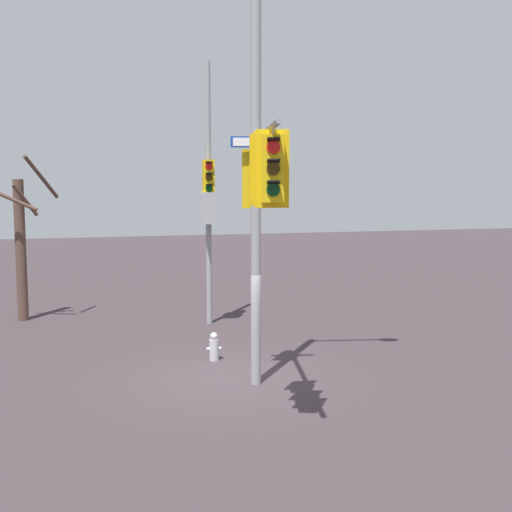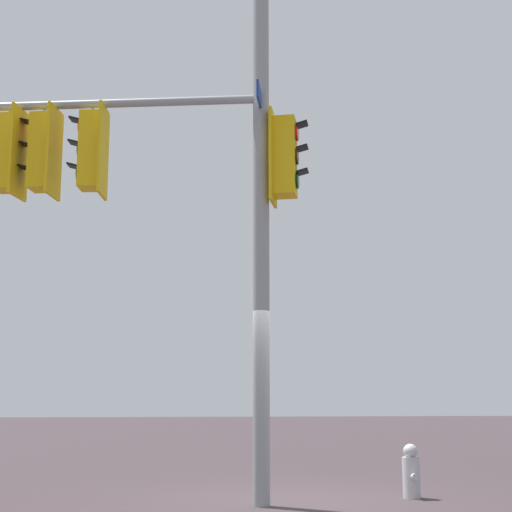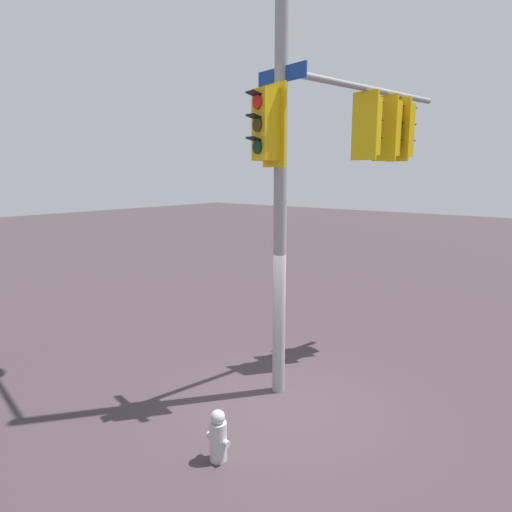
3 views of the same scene
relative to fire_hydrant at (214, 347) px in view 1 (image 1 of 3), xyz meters
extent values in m
plane|color=#3B3034|center=(0.06, -1.65, -0.34)|extent=(80.00, 80.00, 0.00)
cylinder|color=gray|center=(0.54, -2.14, 4.21)|extent=(0.22, 0.22, 9.10)
cylinder|color=gray|center=(0.12, -4.39, 5.14)|extent=(0.96, 4.53, 0.12)
cube|color=gold|center=(0.10, -4.50, 4.44)|extent=(0.39, 0.34, 1.10)
cube|color=gold|center=(0.12, -4.33, 4.44)|extent=(0.56, 0.11, 1.30)
cylinder|color=red|center=(0.08, -4.66, 4.78)|extent=(0.22, 0.06, 0.22)
cube|color=black|center=(0.07, -4.74, 4.90)|extent=(0.23, 0.18, 0.06)
cylinder|color=#352504|center=(0.08, -4.66, 4.44)|extent=(0.22, 0.06, 0.22)
cube|color=black|center=(0.07, -4.74, 4.56)|extent=(0.23, 0.18, 0.06)
cylinder|color=black|center=(0.08, -4.66, 4.10)|extent=(0.22, 0.06, 0.22)
cube|color=black|center=(0.07, -4.74, 4.22)|extent=(0.23, 0.18, 0.06)
cylinder|color=gray|center=(0.10, -4.50, 5.06)|extent=(0.04, 0.04, 0.15)
cube|color=gold|center=(-0.03, -5.19, 4.44)|extent=(0.41, 0.37, 1.10)
cube|color=gold|center=(0.00, -5.03, 4.44)|extent=(0.56, 0.15, 1.30)
cylinder|color=red|center=(-0.07, -5.36, 4.78)|extent=(0.22, 0.07, 0.22)
cube|color=black|center=(-0.08, -5.43, 4.90)|extent=(0.24, 0.20, 0.06)
cylinder|color=#352504|center=(-0.07, -5.36, 4.44)|extent=(0.22, 0.07, 0.22)
cube|color=black|center=(-0.08, -5.43, 4.56)|extent=(0.24, 0.20, 0.06)
cylinder|color=black|center=(-0.07, -5.36, 4.10)|extent=(0.22, 0.07, 0.22)
cube|color=black|center=(-0.08, -5.43, 4.22)|extent=(0.24, 0.20, 0.06)
cylinder|color=gray|center=(-0.03, -5.19, 5.06)|extent=(0.04, 0.04, 0.15)
cube|color=gold|center=(-0.13, -5.69, 4.44)|extent=(0.42, 0.38, 1.10)
cube|color=gold|center=(-0.09, -5.53, 4.44)|extent=(0.55, 0.17, 1.30)
cylinder|color=red|center=(-0.17, -5.85, 4.78)|extent=(0.22, 0.08, 0.22)
cube|color=black|center=(-0.18, -5.92, 4.90)|extent=(0.24, 0.21, 0.06)
cylinder|color=#352504|center=(-0.17, -5.85, 4.44)|extent=(0.22, 0.08, 0.22)
cube|color=black|center=(-0.18, -5.92, 4.56)|extent=(0.24, 0.21, 0.06)
cylinder|color=black|center=(-0.17, -5.85, 4.10)|extent=(0.22, 0.08, 0.22)
cube|color=black|center=(-0.18, -5.92, 4.22)|extent=(0.24, 0.21, 0.06)
cylinder|color=gray|center=(-0.13, -5.69, 5.06)|extent=(0.04, 0.04, 0.15)
cube|color=gold|center=(0.60, -1.81, 4.28)|extent=(0.43, 0.38, 1.10)
cube|color=gold|center=(0.55, -1.98, 4.28)|extent=(0.55, 0.19, 1.30)
cylinder|color=red|center=(0.64, -1.65, 4.62)|extent=(0.22, 0.09, 0.22)
cube|color=black|center=(0.66, -1.58, 4.74)|extent=(0.24, 0.21, 0.06)
cylinder|color=#352504|center=(0.64, -1.65, 4.28)|extent=(0.22, 0.09, 0.22)
cube|color=black|center=(0.66, -1.58, 4.40)|extent=(0.24, 0.21, 0.06)
cylinder|color=black|center=(0.64, -1.65, 3.94)|extent=(0.22, 0.09, 0.22)
cube|color=black|center=(0.66, -1.58, 4.06)|extent=(0.24, 0.21, 0.06)
cube|color=navy|center=(0.54, -2.14, 5.08)|extent=(1.08, 0.24, 0.24)
cube|color=white|center=(0.53, -2.16, 5.08)|extent=(0.98, 0.20, 0.18)
cylinder|color=gray|center=(0.72, 4.33, 3.79)|extent=(0.18, 0.18, 8.26)
cube|color=#99999E|center=(0.66, 3.94, 3.39)|extent=(0.57, 0.67, 0.98)
cube|color=gold|center=(0.67, 4.02, 4.33)|extent=(0.38, 0.33, 1.10)
cylinder|color=red|center=(0.66, 3.86, 4.67)|extent=(0.22, 0.05, 0.22)
cube|color=black|center=(0.65, 3.78, 4.79)|extent=(0.22, 0.18, 0.06)
cylinder|color=#352504|center=(0.66, 3.86, 4.33)|extent=(0.22, 0.05, 0.22)
cube|color=black|center=(0.65, 3.78, 4.45)|extent=(0.22, 0.18, 0.06)
cylinder|color=black|center=(0.66, 3.86, 3.99)|extent=(0.22, 0.05, 0.22)
cube|color=black|center=(0.65, 3.78, 4.11)|extent=(0.22, 0.18, 0.06)
cylinder|color=#B2B2B7|center=(0.00, 0.00, -0.07)|extent=(0.24, 0.24, 0.55)
sphere|color=#B2B2B7|center=(0.00, 0.00, 0.29)|extent=(0.20, 0.20, 0.20)
cylinder|color=#B2B2B7|center=(-0.14, 0.00, -0.04)|extent=(0.10, 0.09, 0.09)
cylinder|color=#B2B2B7|center=(0.14, 0.00, -0.04)|extent=(0.10, 0.09, 0.09)
cylinder|color=#50392F|center=(-5.12, 6.40, 1.97)|extent=(0.34, 0.34, 4.63)
cylinder|color=#50392F|center=(-5.24, 5.67, 3.65)|extent=(1.52, 0.36, 0.78)
cylinder|color=#50392F|center=(-4.90, 6.07, 3.62)|extent=(0.81, 0.60, 1.07)
cylinder|color=#50392F|center=(-4.37, 5.97, 4.35)|extent=(1.00, 1.62, 1.39)
camera|label=1|loc=(-3.19, -16.02, 4.24)|focal=45.78mm
camera|label=2|loc=(10.62, -3.28, 1.05)|focal=53.72mm
camera|label=3|loc=(-3.86, 3.98, 3.50)|focal=31.32mm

